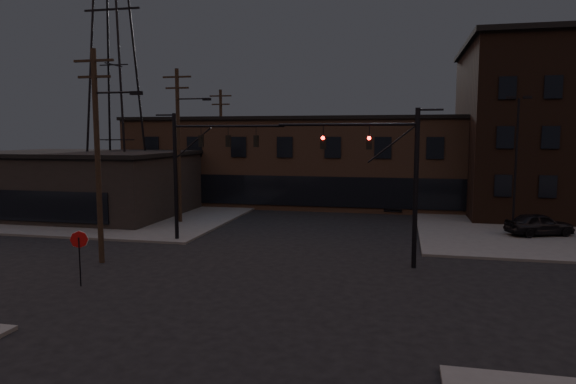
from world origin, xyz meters
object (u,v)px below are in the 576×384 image
(traffic_signal_far, at_px, (194,162))
(car_crossing, at_px, (394,203))
(traffic_signal_near, at_px, (393,170))
(parked_car_lot_a, at_px, (539,224))
(stop_sign, at_px, (79,245))
(parked_car_lot_b, at_px, (533,207))

(traffic_signal_far, distance_m, car_crossing, 20.45)
(traffic_signal_near, bearing_deg, parked_car_lot_a, 46.09)
(traffic_signal_near, bearing_deg, stop_sign, -154.10)
(traffic_signal_far, xyz_separation_m, stop_sign, (-1.28, -9.99, -3.17))
(traffic_signal_far, bearing_deg, stop_sign, -97.32)
(traffic_signal_near, height_order, car_crossing, traffic_signal_near)
(traffic_signal_near, height_order, stop_sign, traffic_signal_near)
(stop_sign, bearing_deg, parked_car_lot_a, 35.47)
(traffic_signal_near, height_order, traffic_signal_far, same)
(traffic_signal_near, relative_size, car_crossing, 1.85)
(traffic_signal_near, distance_m, parked_car_lot_b, 22.10)
(parked_car_lot_b, height_order, car_crossing, parked_car_lot_b)
(stop_sign, xyz_separation_m, parked_car_lot_a, (22.64, 16.13, -0.96))
(parked_car_lot_a, distance_m, parked_car_lot_b, 9.25)
(traffic_signal_far, height_order, parked_car_lot_b, traffic_signal_far)
(car_crossing, bearing_deg, parked_car_lot_b, -3.31)
(parked_car_lot_b, bearing_deg, stop_sign, 136.56)
(traffic_signal_near, relative_size, parked_car_lot_b, 1.73)
(traffic_signal_far, xyz_separation_m, parked_car_lot_a, (21.36, 6.15, -4.13))
(traffic_signal_near, relative_size, traffic_signal_far, 1.00)
(traffic_signal_far, bearing_deg, parked_car_lot_b, 33.51)
(parked_car_lot_b, bearing_deg, traffic_signal_near, 150.20)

